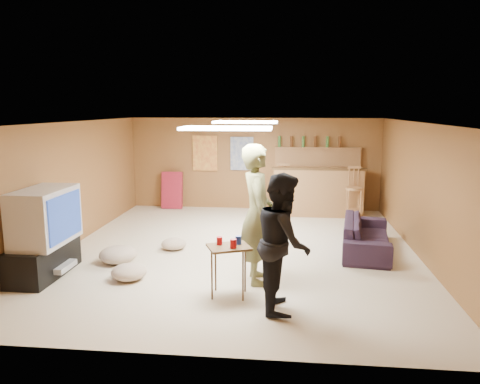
# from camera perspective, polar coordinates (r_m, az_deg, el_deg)

# --- Properties ---
(ground) EXTENTS (7.00, 7.00, 0.00)m
(ground) POSITION_cam_1_polar(r_m,az_deg,el_deg) (8.14, -0.15, -7.19)
(ground) COLOR beige
(ground) RESTS_ON ground
(ceiling) EXTENTS (6.00, 7.00, 0.02)m
(ceiling) POSITION_cam_1_polar(r_m,az_deg,el_deg) (7.77, -0.16, 8.48)
(ceiling) COLOR silver
(ceiling) RESTS_ON ground
(wall_back) EXTENTS (6.00, 0.02, 2.20)m
(wall_back) POSITION_cam_1_polar(r_m,az_deg,el_deg) (11.33, 1.76, 3.45)
(wall_back) COLOR brown
(wall_back) RESTS_ON ground
(wall_front) EXTENTS (6.00, 0.02, 2.20)m
(wall_front) POSITION_cam_1_polar(r_m,az_deg,el_deg) (4.51, -4.99, -7.08)
(wall_front) COLOR brown
(wall_front) RESTS_ON ground
(wall_left) EXTENTS (0.02, 7.00, 2.20)m
(wall_left) POSITION_cam_1_polar(r_m,az_deg,el_deg) (8.73, -20.14, 0.78)
(wall_left) COLOR brown
(wall_left) RESTS_ON ground
(wall_right) EXTENTS (0.02, 7.00, 2.20)m
(wall_right) POSITION_cam_1_polar(r_m,az_deg,el_deg) (8.13, 21.37, 0.05)
(wall_right) COLOR brown
(wall_right) RESTS_ON ground
(tv_stand) EXTENTS (0.55, 1.30, 0.50)m
(tv_stand) POSITION_cam_1_polar(r_m,az_deg,el_deg) (7.50, -22.84, -7.57)
(tv_stand) COLOR black
(tv_stand) RESTS_ON ground
(dvd_box) EXTENTS (0.35, 0.50, 0.08)m
(dvd_box) POSITION_cam_1_polar(r_m,az_deg,el_deg) (7.42, -21.28, -8.45)
(dvd_box) COLOR #B2B2B7
(dvd_box) RESTS_ON tv_stand
(tv_body) EXTENTS (0.60, 1.10, 0.80)m
(tv_body) POSITION_cam_1_polar(r_m,az_deg,el_deg) (7.30, -22.71, -2.74)
(tv_body) COLOR #B2B2B7
(tv_body) RESTS_ON tv_stand
(tv_screen) EXTENTS (0.02, 0.95, 0.65)m
(tv_screen) POSITION_cam_1_polar(r_m,az_deg,el_deg) (7.16, -20.53, -2.85)
(tv_screen) COLOR navy
(tv_screen) RESTS_ON tv_body
(bar_counter) EXTENTS (2.00, 0.60, 1.10)m
(bar_counter) POSITION_cam_1_polar(r_m,az_deg,el_deg) (10.86, 9.44, 0.08)
(bar_counter) COLOR brown
(bar_counter) RESTS_ON ground
(bar_lip) EXTENTS (2.10, 0.12, 0.05)m
(bar_lip) POSITION_cam_1_polar(r_m,az_deg,el_deg) (10.53, 9.60, 2.79)
(bar_lip) COLOR #402A14
(bar_lip) RESTS_ON bar_counter
(bar_shelf) EXTENTS (2.00, 0.18, 0.05)m
(bar_shelf) POSITION_cam_1_polar(r_m,az_deg,el_deg) (11.18, 9.45, 5.28)
(bar_shelf) COLOR brown
(bar_shelf) RESTS_ON bar_backing
(bar_backing) EXTENTS (2.00, 0.14, 0.60)m
(bar_backing) POSITION_cam_1_polar(r_m,az_deg,el_deg) (11.23, 9.40, 3.77)
(bar_backing) COLOR brown
(bar_backing) RESTS_ON bar_counter
(poster_left) EXTENTS (0.60, 0.03, 0.85)m
(poster_left) POSITION_cam_1_polar(r_m,az_deg,el_deg) (11.42, -4.28, 4.74)
(poster_left) COLOR #BF3F26
(poster_left) RESTS_ON wall_back
(poster_right) EXTENTS (0.55, 0.03, 0.80)m
(poster_right) POSITION_cam_1_polar(r_m,az_deg,el_deg) (11.29, 0.23, 4.71)
(poster_right) COLOR #334C99
(poster_right) RESTS_ON wall_back
(folding_chair_stack) EXTENTS (0.50, 0.26, 0.91)m
(folding_chair_stack) POSITION_cam_1_polar(r_m,az_deg,el_deg) (11.56, -8.27, 0.22)
(folding_chair_stack) COLOR maroon
(folding_chair_stack) RESTS_ON ground
(ceiling_panel_front) EXTENTS (1.20, 0.60, 0.04)m
(ceiling_panel_front) POSITION_cam_1_polar(r_m,az_deg,el_deg) (6.29, -1.65, 7.78)
(ceiling_panel_front) COLOR white
(ceiling_panel_front) RESTS_ON ceiling
(ceiling_panel_back) EXTENTS (1.20, 0.60, 0.04)m
(ceiling_panel_back) POSITION_cam_1_polar(r_m,az_deg,el_deg) (8.97, 0.68, 8.52)
(ceiling_panel_back) COLOR white
(ceiling_panel_back) RESTS_ON ceiling
(person_olive) EXTENTS (0.60, 0.79, 1.96)m
(person_olive) POSITION_cam_1_polar(r_m,az_deg,el_deg) (6.52, 2.09, -2.71)
(person_olive) COLOR brown
(person_olive) RESTS_ON ground
(person_black) EXTENTS (0.69, 0.86, 1.69)m
(person_black) POSITION_cam_1_polar(r_m,az_deg,el_deg) (5.69, 5.29, -6.11)
(person_black) COLOR black
(person_black) RESTS_ON ground
(sofa) EXTENTS (1.01, 2.02, 0.56)m
(sofa) POSITION_cam_1_polar(r_m,az_deg,el_deg) (8.34, 15.17, -5.11)
(sofa) COLOR black
(sofa) RESTS_ON ground
(tray_table) EXTENTS (0.64, 0.59, 0.68)m
(tray_table) POSITION_cam_1_polar(r_m,az_deg,el_deg) (6.19, -1.37, -9.59)
(tray_table) COLOR #402A14
(tray_table) RESTS_ON ground
(cup_red_near) EXTENTS (0.09, 0.09, 0.10)m
(cup_red_near) POSITION_cam_1_polar(r_m,az_deg,el_deg) (6.14, -2.52, -5.95)
(cup_red_near) COLOR #B40C12
(cup_red_near) RESTS_ON tray_table
(cup_red_far) EXTENTS (0.10, 0.10, 0.12)m
(cup_red_far) POSITION_cam_1_polar(r_m,az_deg,el_deg) (5.99, -0.83, -6.30)
(cup_red_far) COLOR #B40C12
(cup_red_far) RESTS_ON tray_table
(cup_blue) EXTENTS (0.09, 0.09, 0.11)m
(cup_blue) POSITION_cam_1_polar(r_m,az_deg,el_deg) (6.16, -0.20, -5.88)
(cup_blue) COLOR navy
(cup_blue) RESTS_ON tray_table
(bar_stool_left) EXTENTS (0.45, 0.45, 1.08)m
(bar_stool_left) POSITION_cam_1_polar(r_m,az_deg,el_deg) (10.69, 5.21, -0.03)
(bar_stool_left) COLOR brown
(bar_stool_left) RESTS_ON ground
(bar_stool_right) EXTENTS (0.43, 0.43, 1.26)m
(bar_stool_right) POSITION_cam_1_polar(r_m,az_deg,el_deg) (10.40, 13.73, -0.07)
(bar_stool_right) COLOR brown
(bar_stool_right) RESTS_ON ground
(cushion_near_tv) EXTENTS (0.75, 0.75, 0.27)m
(cushion_near_tv) POSITION_cam_1_polar(r_m,az_deg,el_deg) (7.76, -14.65, -7.38)
(cushion_near_tv) COLOR tan
(cushion_near_tv) RESTS_ON ground
(cushion_mid) EXTENTS (0.51, 0.51, 0.20)m
(cushion_mid) POSITION_cam_1_polar(r_m,az_deg,el_deg) (8.29, -8.07, -6.27)
(cushion_mid) COLOR tan
(cushion_mid) RESTS_ON ground
(cushion_far) EXTENTS (0.61, 0.61, 0.23)m
(cushion_far) POSITION_cam_1_polar(r_m,az_deg,el_deg) (7.00, -13.39, -9.46)
(cushion_far) COLOR tan
(cushion_far) RESTS_ON ground
(bottle_row) EXTENTS (1.48, 0.08, 0.26)m
(bottle_row) POSITION_cam_1_polar(r_m,az_deg,el_deg) (11.14, 8.45, 6.09)
(bottle_row) COLOR #3F7233
(bottle_row) RESTS_ON bar_shelf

